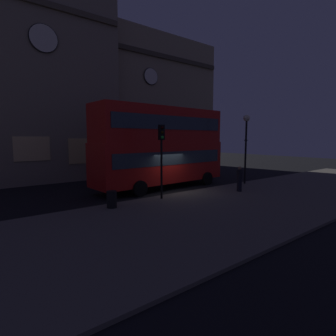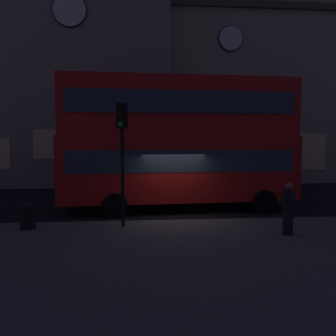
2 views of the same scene
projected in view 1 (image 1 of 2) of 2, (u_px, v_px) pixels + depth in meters
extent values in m
plane|color=black|center=(171.00, 192.00, 17.73)|extent=(80.00, 80.00, 0.00)
cube|color=#5B564F|center=(232.00, 206.00, 13.73)|extent=(44.00, 8.41, 0.12)
cube|color=gray|center=(17.00, 81.00, 22.91)|extent=(14.58, 9.62, 16.86)
cube|color=#F2D18C|center=(32.00, 149.00, 19.74)|extent=(2.49, 0.06, 1.81)
cube|color=#E5C67F|center=(84.00, 151.00, 22.13)|extent=(2.49, 0.06, 2.07)
cylinder|color=silver|center=(44.00, 38.00, 19.50)|extent=(1.96, 0.12, 1.96)
torus|color=black|center=(44.00, 38.00, 19.50)|extent=(2.08, 0.12, 2.08)
cube|color=tan|center=(132.00, 107.00, 31.15)|extent=(17.19, 9.69, 14.41)
cube|color=#473F33|center=(156.00, 54.00, 26.71)|extent=(16.85, 0.24, 0.44)
cube|color=#F9E09E|center=(111.00, 151.00, 24.72)|extent=(2.20, 0.06, 2.19)
cube|color=#E5C67F|center=(142.00, 149.00, 26.80)|extent=(2.20, 0.06, 2.10)
cube|color=#E5C67F|center=(169.00, 150.00, 28.92)|extent=(2.20, 0.06, 2.00)
cube|color=#F2D18C|center=(192.00, 150.00, 31.01)|extent=(2.20, 0.06, 2.53)
cylinder|color=silver|center=(151.00, 76.00, 26.63)|extent=(1.57, 0.12, 1.57)
torus|color=black|center=(151.00, 76.00, 26.63)|extent=(1.69, 0.12, 1.69)
cube|color=red|center=(161.00, 162.00, 18.93)|extent=(10.18, 3.06, 2.77)
cube|color=red|center=(161.00, 125.00, 18.64)|extent=(9.98, 3.00, 2.40)
cube|color=#2D3842|center=(161.00, 157.00, 18.89)|extent=(9.38, 3.08, 0.90)
cube|color=#2D3842|center=(161.00, 123.00, 18.62)|extent=(9.38, 3.08, 0.90)
cube|color=#F2D84C|center=(208.00, 119.00, 21.78)|extent=(0.16, 1.54, 0.44)
sphere|color=white|center=(201.00, 170.00, 22.94)|extent=(0.24, 0.24, 0.24)
sphere|color=white|center=(216.00, 172.00, 21.68)|extent=(0.24, 0.24, 0.24)
cylinder|color=black|center=(183.00, 175.00, 22.30)|extent=(1.00, 0.29, 0.99)
cylinder|color=black|center=(207.00, 179.00, 20.29)|extent=(1.00, 0.29, 0.99)
cylinder|color=black|center=(118.00, 183.00, 18.30)|extent=(1.00, 0.29, 0.99)
cylinder|color=black|center=(140.00, 189.00, 16.29)|extent=(1.00, 0.29, 0.99)
cylinder|color=black|center=(162.00, 170.00, 15.10)|extent=(0.12, 0.12, 3.34)
cube|color=black|center=(161.00, 132.00, 14.86)|extent=(0.38, 0.34, 0.85)
sphere|color=black|center=(162.00, 127.00, 14.69)|extent=(0.17, 0.17, 0.17)
sphere|color=black|center=(162.00, 132.00, 14.73)|extent=(0.17, 0.17, 0.17)
sphere|color=green|center=(162.00, 137.00, 14.76)|extent=(0.17, 0.17, 0.17)
cylinder|color=black|center=(246.00, 153.00, 20.04)|extent=(0.14, 0.14, 4.70)
torus|color=black|center=(246.00, 140.00, 19.93)|extent=(0.28, 0.28, 0.06)
sphere|color=#F9EFC6|center=(247.00, 118.00, 19.75)|extent=(0.50, 0.50, 0.50)
cylinder|color=black|center=(239.00, 185.00, 17.28)|extent=(0.31, 0.31, 0.82)
cylinder|color=black|center=(240.00, 174.00, 17.20)|extent=(0.39, 0.39, 0.59)
sphere|color=#8C664C|center=(240.00, 168.00, 17.15)|extent=(0.22, 0.22, 0.22)
cylinder|color=black|center=(112.00, 199.00, 13.23)|extent=(0.50, 0.50, 0.84)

